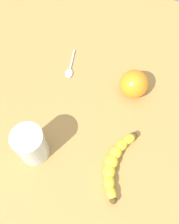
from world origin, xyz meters
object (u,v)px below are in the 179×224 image
at_px(banana, 115,163).
at_px(orange_fruit, 134,84).
at_px(smoothie_glass, 31,145).
at_px(teaspoon, 69,72).

relative_size(banana, orange_fruit, 2.37).
bearing_deg(smoothie_glass, banana, -163.75).
xyz_separation_m(smoothie_glass, teaspoon, (0.04, -0.27, -0.05)).
distance_m(banana, smoothie_glass, 0.22).
height_order(orange_fruit, teaspoon, orange_fruit).
bearing_deg(smoothie_glass, orange_fruit, -119.85).
relative_size(banana, teaspoon, 1.79).
distance_m(orange_fruit, teaspoon, 0.21).
bearing_deg(teaspoon, smoothie_glass, -9.15).
xyz_separation_m(orange_fruit, teaspoon, (0.21, 0.02, -0.04)).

